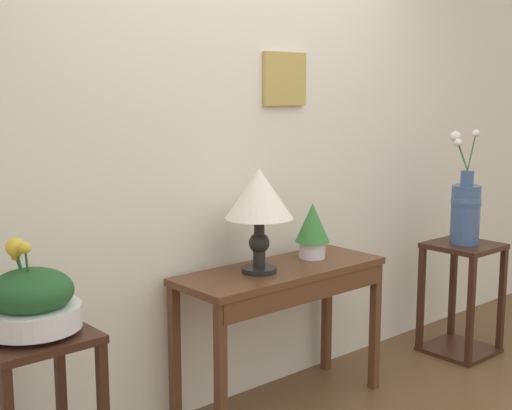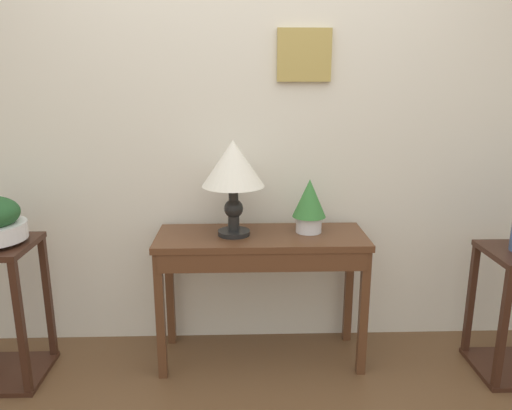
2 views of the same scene
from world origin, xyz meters
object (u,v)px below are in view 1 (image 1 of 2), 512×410
(pedestal_stand_right, at_px, (461,298))
(console_table, at_px, (284,289))
(potted_plant_on_console, at_px, (312,228))
(flower_vase_tall_right, at_px, (465,207))
(table_lamp, at_px, (259,199))
(planter_bowl_wide_left, at_px, (31,301))

(pedestal_stand_right, bearing_deg, console_table, 173.34)
(potted_plant_on_console, bearing_deg, flower_vase_tall_right, -11.29)
(potted_plant_on_console, distance_m, flower_vase_tall_right, 1.13)
(table_lamp, distance_m, potted_plant_on_console, 0.46)
(table_lamp, bearing_deg, pedestal_stand_right, -6.90)
(planter_bowl_wide_left, height_order, pedestal_stand_right, planter_bowl_wide_left)
(pedestal_stand_right, bearing_deg, planter_bowl_wide_left, 179.21)
(flower_vase_tall_right, bearing_deg, console_table, 173.41)
(pedestal_stand_right, height_order, flower_vase_tall_right, flower_vase_tall_right)
(flower_vase_tall_right, bearing_deg, planter_bowl_wide_left, 179.25)
(console_table, bearing_deg, pedestal_stand_right, -6.66)
(potted_plant_on_console, height_order, planter_bowl_wide_left, planter_bowl_wide_left)
(flower_vase_tall_right, bearing_deg, pedestal_stand_right, -89.00)
(console_table, bearing_deg, planter_bowl_wide_left, -174.90)
(console_table, distance_m, table_lamp, 0.50)
(table_lamp, relative_size, planter_bowl_wide_left, 1.44)
(flower_vase_tall_right, bearing_deg, potted_plant_on_console, 168.71)
(planter_bowl_wide_left, distance_m, pedestal_stand_right, 2.79)
(table_lamp, xyz_separation_m, flower_vase_tall_right, (1.52, -0.18, -0.18))
(console_table, distance_m, planter_bowl_wide_left, 1.40)
(table_lamp, bearing_deg, flower_vase_tall_right, -6.84)
(planter_bowl_wide_left, relative_size, pedestal_stand_right, 0.51)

